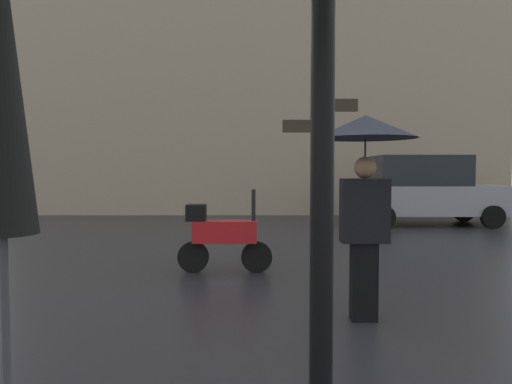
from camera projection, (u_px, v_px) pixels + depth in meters
pedestrian_with_umbrella at (364, 159)px, 4.55m from camera, size 1.02×1.02×2.06m
parked_scooter at (220, 235)px, 6.76m from camera, size 1.40×0.32×1.23m
parked_car_left at (422, 190)px, 12.74m from camera, size 4.39×1.87×1.93m
street_signpost at (318, 161)px, 6.61m from camera, size 1.08×0.08×2.70m
building_block at (255, 13)px, 16.63m from camera, size 17.26×2.96×14.49m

